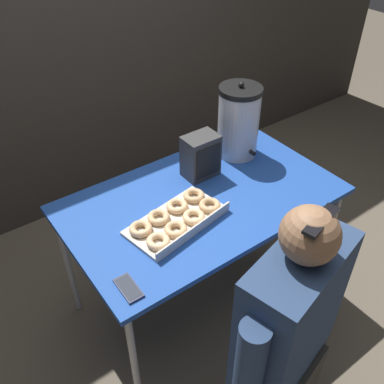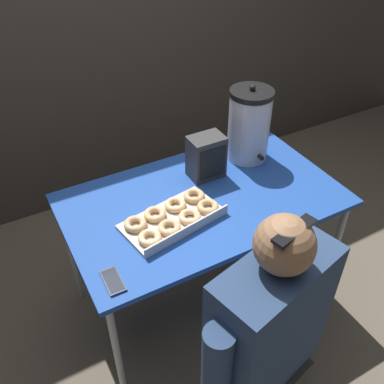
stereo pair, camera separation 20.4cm
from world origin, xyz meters
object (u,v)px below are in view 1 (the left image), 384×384
(space_heater, at_px, (201,156))
(person_seated, at_px, (284,341))
(donut_box, at_px, (177,219))
(cell_phone, at_px, (128,288))
(coffee_urn, at_px, (238,122))

(space_heater, relative_size, person_seated, 0.18)
(donut_box, bearing_deg, cell_phone, -161.24)
(cell_phone, bearing_deg, coffee_urn, 27.69)
(donut_box, distance_m, person_seated, 0.69)
(coffee_urn, bearing_deg, space_heater, -170.55)
(donut_box, distance_m, coffee_urn, 0.69)
(donut_box, relative_size, coffee_urn, 1.18)
(donut_box, bearing_deg, coffee_urn, 15.21)
(coffee_urn, distance_m, cell_phone, 1.11)
(cell_phone, height_order, person_seated, person_seated)
(coffee_urn, height_order, space_heater, coffee_urn)
(coffee_urn, relative_size, person_seated, 0.33)
(person_seated, bearing_deg, cell_phone, -60.48)
(cell_phone, distance_m, space_heater, 0.82)
(coffee_urn, relative_size, cell_phone, 3.00)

